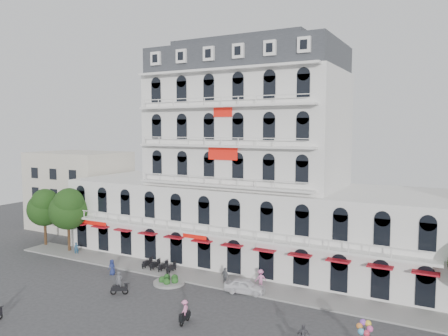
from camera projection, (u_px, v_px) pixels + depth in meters
ground at (157, 311)px, 37.45m from camera, size 120.00×120.00×0.00m
sidewalk at (210, 279)px, 45.33m from camera, size 53.00×4.00×0.16m
main_building at (247, 176)px, 52.33m from camera, size 45.00×15.00×25.80m
flank_building_west at (80, 190)px, 68.60m from camera, size 14.00×10.00×12.00m
traffic_island at (169, 281)px, 44.10m from camera, size 3.20×3.20×1.60m
parked_scooter_row at (159, 271)px, 48.16m from camera, size 4.40×1.80×1.10m
tree_west_outer at (45, 206)px, 57.96m from camera, size 4.50×4.48×7.76m
tree_west_inner at (68, 208)px, 55.13m from camera, size 4.76×4.76×8.25m
parked_car at (245, 286)px, 41.62m from camera, size 4.14×2.18×1.34m
rider_west at (119, 284)px, 41.19m from camera, size 1.49×1.11×2.22m
rider_center at (185, 311)px, 35.05m from camera, size 0.66×1.70×1.96m
pedestrian_left at (112, 267)px, 46.79m from camera, size 0.89×0.65×1.67m
pedestrian_mid at (225, 276)px, 43.82m from camera, size 1.11×0.73×1.76m
pedestrian_right at (261, 278)px, 43.08m from camera, size 1.30×1.29×1.80m
pedestrian_far at (76, 249)px, 54.09m from camera, size 0.67×0.68×1.58m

